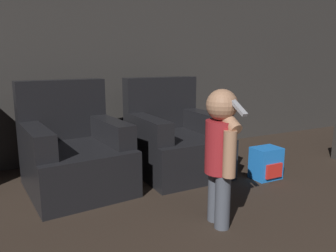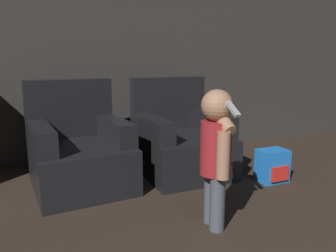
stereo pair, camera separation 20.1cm
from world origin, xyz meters
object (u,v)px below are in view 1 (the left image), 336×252
person_toddler (221,147)px  armchair_left (74,153)px  toy_backpack (266,163)px  armchair_right (174,141)px

person_toddler → armchair_left: bearing=-137.4°
armchair_left → toy_backpack: (1.65, -0.59, -0.16)m
armchair_left → person_toddler: bearing=-62.4°
armchair_right → armchair_left: bearing=179.1°
armchair_left → armchair_right: 0.98m
person_toddler → armchair_right: bearing=177.0°
armchair_left → person_toddler: 1.36m
armchair_left → person_toddler: size_ratio=1.05×
armchair_left → person_toddler: (0.73, -1.12, 0.24)m
person_toddler → toy_backpack: person_toddler is taller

